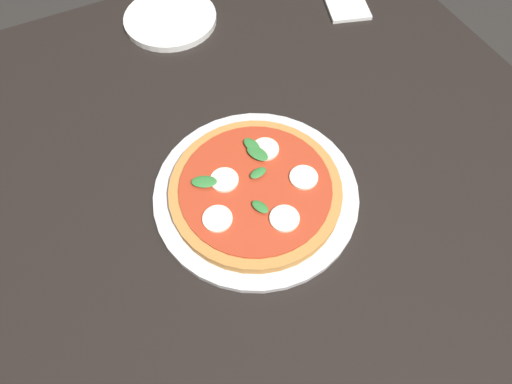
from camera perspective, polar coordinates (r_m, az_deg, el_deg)
ground_plane at (r=1.46m, az=3.52°, el=-17.58°), size 6.00×6.00×0.00m
dining_table at (r=0.82m, az=6.03°, el=-6.31°), size 1.41×1.11×0.77m
serving_tray at (r=0.75m, az=0.00°, el=-0.16°), size 0.35×0.35×0.01m
pizza at (r=0.73m, az=-0.08°, el=0.31°), size 0.29×0.29×0.03m
plate_white at (r=1.07m, az=-10.96°, el=21.06°), size 0.20×0.20×0.01m
napkin at (r=1.13m, az=11.40°, el=22.82°), size 0.15×0.12×0.01m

